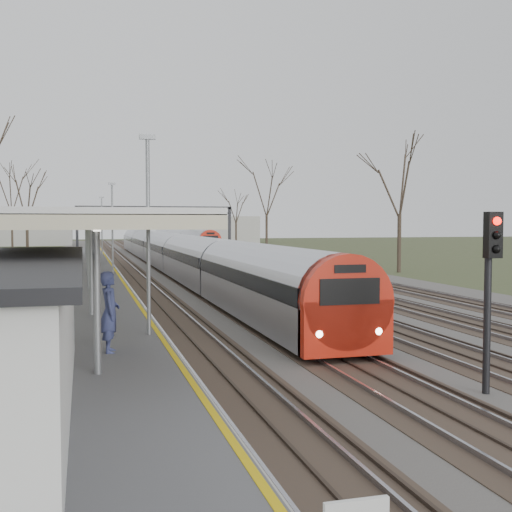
{
  "coord_description": "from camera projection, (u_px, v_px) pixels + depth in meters",
  "views": [
    {
      "loc": [
        -9.29,
        -2.25,
        3.87
      ],
      "look_at": [
        0.03,
        32.17,
        2.0
      ],
      "focal_mm": 45.0,
      "sensor_mm": 36.0,
      "label": 1
    }
  ],
  "objects": [
    {
      "name": "train_far",
      "position": [
        181.0,
        239.0,
        93.13
      ],
      "size": [
        2.62,
        45.21,
        3.05
      ],
      "color": "#ABADB5",
      "rests_on": "ground"
    },
    {
      "name": "tree_east_far",
      "position": [
        400.0,
        177.0,
        48.55
      ],
      "size": [
        5.0,
        5.0,
        10.3
      ],
      "color": "#2D231C",
      "rests_on": "ground"
    },
    {
      "name": "canopy",
      "position": [
        87.0,
        221.0,
        34.02
      ],
      "size": [
        4.1,
        50.0,
        3.11
      ],
      "color": "slate",
      "rests_on": "platform"
    },
    {
      "name": "platform",
      "position": [
        87.0,
        278.0,
        38.56
      ],
      "size": [
        3.5,
        69.0,
        1.0
      ],
      "primitive_type": "cube",
      "color": "#9E9B93",
      "rests_on": "ground"
    },
    {
      "name": "train_near",
      "position": [
        168.0,
        251.0,
        53.0
      ],
      "size": [
        2.62,
        75.21,
        3.05
      ],
      "color": "#ABADB5",
      "rests_on": "ground"
    },
    {
      "name": "signal_gantry",
      "position": [
        156.0,
        215.0,
        86.54
      ],
      "size": [
        21.0,
        0.59,
        6.08
      ],
      "color": "black",
      "rests_on": "ground"
    },
    {
      "name": "passenger",
      "position": [
        110.0,
        312.0,
        14.02
      ],
      "size": [
        0.47,
        0.68,
        1.8
      ],
      "primitive_type": "imported",
      "rotation": [
        0.0,
        0.0,
        1.52
      ],
      "color": "navy",
      "rests_on": "platform"
    },
    {
      "name": "signal_post",
      "position": [
        490.0,
        275.0,
        13.92
      ],
      "size": [
        0.35,
        0.45,
        4.1
      ],
      "color": "black",
      "rests_on": "ground"
    },
    {
      "name": "track_bed",
      "position": [
        193.0,
        265.0,
        57.88
      ],
      "size": [
        24.0,
        160.0,
        0.22
      ],
      "color": "#474442",
      "rests_on": "ground"
    }
  ]
}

